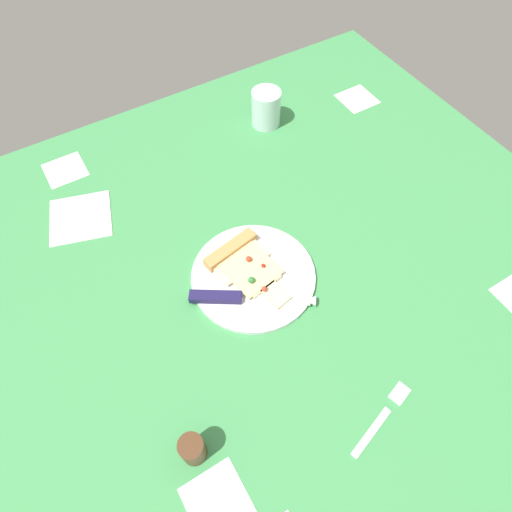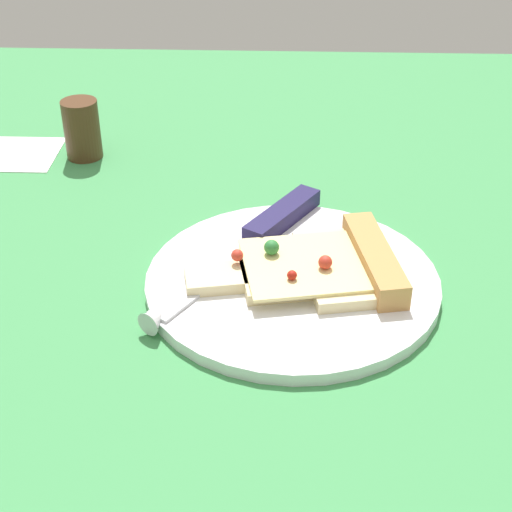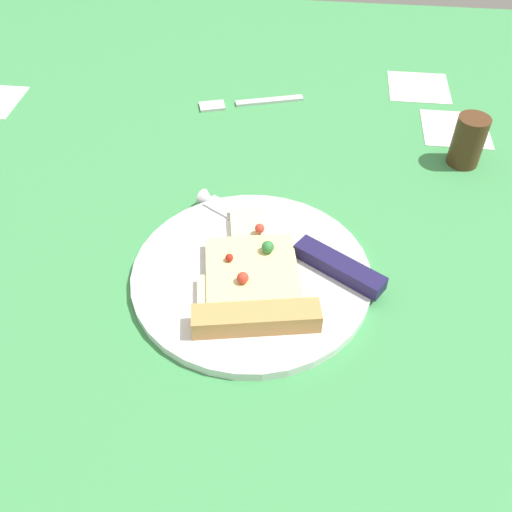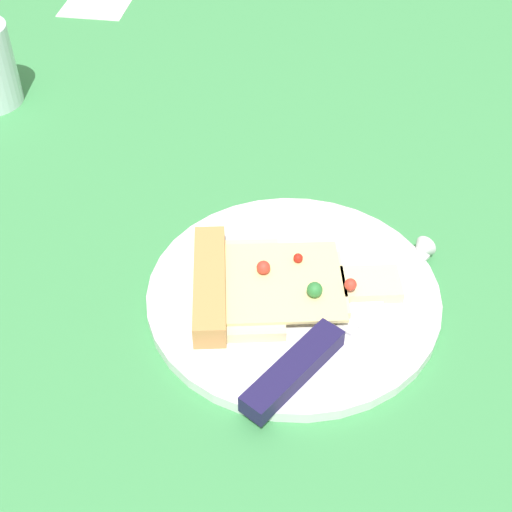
{
  "view_description": "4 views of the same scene",
  "coord_description": "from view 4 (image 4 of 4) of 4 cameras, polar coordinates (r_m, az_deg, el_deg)",
  "views": [
    {
      "loc": [
        27.49,
        32.38,
        76.25
      ],
      "look_at": [
        3.19,
        -8.32,
        3.69
      ],
      "focal_mm": 31.01,
      "sensor_mm": 36.0,
      "label": 1
    },
    {
      "loc": [
        -49.1,
        -5.29,
        38.23
      ],
      "look_at": [
        4.42,
        -3.2,
        3.49
      ],
      "focal_mm": 54.85,
      "sensor_mm": 36.0,
      "label": 2
    },
    {
      "loc": [
        10.07,
        -45.81,
        44.13
      ],
      "look_at": [
        5.33,
        -4.51,
        1.64
      ],
      "focal_mm": 40.05,
      "sensor_mm": 36.0,
      "label": 3
    },
    {
      "loc": [
        48.12,
        -3.08,
        46.15
      ],
      "look_at": [
        3.77,
        -9.63,
        3.45
      ],
      "focal_mm": 51.99,
      "sensor_mm": 36.0,
      "label": 4
    }
  ],
  "objects": [
    {
      "name": "ground_plane",
      "position": [
        0.68,
        8.55,
        -1.68
      ],
      "size": [
        133.82,
        133.82,
        3.0
      ],
      "color": "#3D8C4C",
      "rests_on": "ground"
    },
    {
      "name": "plate",
      "position": [
        0.63,
        2.89,
        -3.04
      ],
      "size": [
        24.71,
        24.71,
        1.08
      ],
      "primitive_type": "cylinder",
      "color": "silver",
      "rests_on": "ground_plane"
    },
    {
      "name": "pizza_slice",
      "position": [
        0.62,
        0.54,
        -2.27
      ],
      "size": [
        12.71,
        18.55,
        2.6
      ],
      "rotation": [
        0.0,
        0.0,
        0.19
      ],
      "color": "beige",
      "rests_on": "plate"
    },
    {
      "name": "knife",
      "position": [
        0.59,
        5.71,
        -6.15
      ],
      "size": [
        21.39,
        14.63,
        2.45
      ],
      "rotation": [
        0.0,
        0.0,
        1.01
      ],
      "color": "silver",
      "rests_on": "plate"
    }
  ]
}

